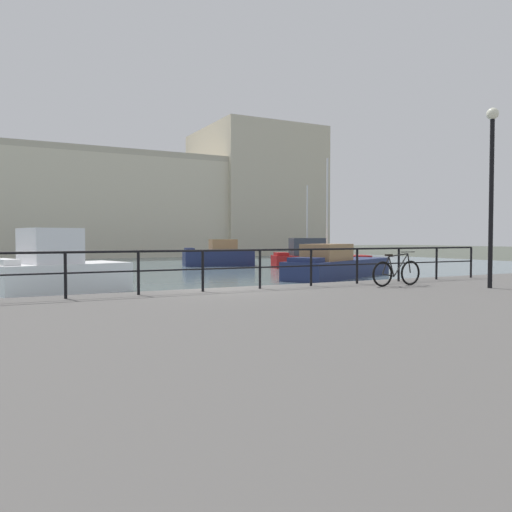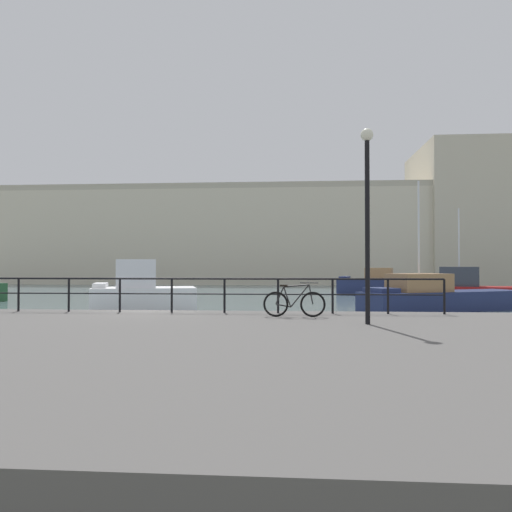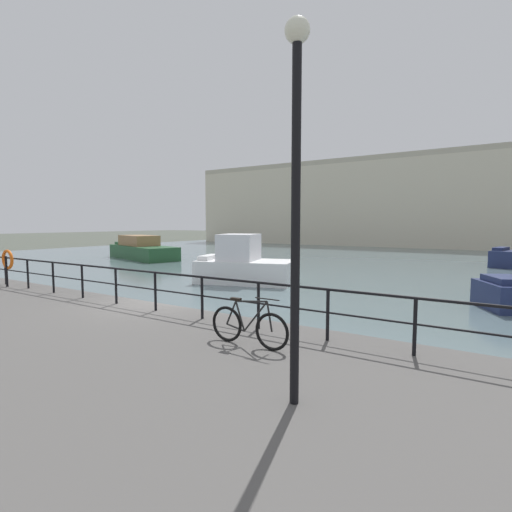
# 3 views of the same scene
# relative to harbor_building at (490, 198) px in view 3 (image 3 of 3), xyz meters

# --- Properties ---
(ground_plane) EXTENTS (240.00, 240.00, 0.00)m
(ground_plane) POSITION_rel_harbor_building_xyz_m (-7.18, -52.19, -6.62)
(ground_plane) COLOR #4C5147
(water_basin) EXTENTS (80.00, 60.00, 0.01)m
(water_basin) POSITION_rel_harbor_building_xyz_m (-7.18, -21.99, -6.61)
(water_basin) COLOR slate
(water_basin) RESTS_ON ground_plane
(harbor_building) EXTENTS (71.19, 16.27, 17.52)m
(harbor_building) POSITION_rel_harbor_building_xyz_m (0.00, 0.00, 0.00)
(harbor_building) COLOR beige
(harbor_building) RESTS_ON ground_plane
(moored_cabin_cruiser) EXTENTS (9.31, 5.42, 2.13)m
(moored_cabin_cruiser) POSITION_rel_harbor_building_xyz_m (-26.45, -35.98, -5.76)
(moored_cabin_cruiser) COLOR #23512D
(moored_cabin_cruiser) RESTS_ON water_basin
(moored_small_launch) EXTENTS (5.75, 4.09, 2.68)m
(moored_small_launch) POSITION_rel_harbor_building_xyz_m (-10.36, -42.76, -5.63)
(moored_small_launch) COLOR white
(moored_small_launch) RESTS_ON water_basin
(quay_railing) EXTENTS (18.35, 0.07, 1.08)m
(quay_railing) POSITION_rel_harbor_building_xyz_m (-7.12, -52.94, -4.97)
(quay_railing) COLOR black
(quay_railing) RESTS_ON quay_promenade
(parked_bicycle) EXTENTS (1.77, 0.09, 0.98)m
(parked_bicycle) POSITION_rel_harbor_building_xyz_m (-2.47, -54.09, -5.32)
(parked_bicycle) COLOR black
(parked_bicycle) RESTS_ON quay_promenade
(life_ring_stand) EXTENTS (0.75, 0.16, 1.40)m
(life_ring_stand) POSITION_rel_harbor_building_xyz_m (-13.97, -53.13, -4.73)
(life_ring_stand) COLOR black
(life_ring_stand) RESTS_ON quay_promenade
(quay_lamp_post) EXTENTS (0.32, 0.32, 4.90)m
(quay_lamp_post) POSITION_rel_harbor_building_xyz_m (-0.63, -55.75, -2.60)
(quay_lamp_post) COLOR black
(quay_lamp_post) RESTS_ON quay_promenade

